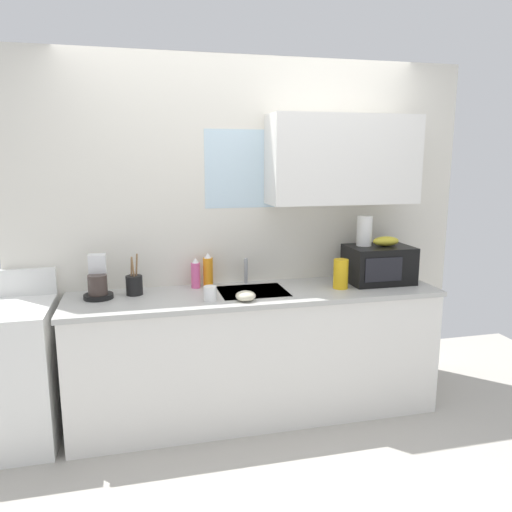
% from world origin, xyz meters
% --- Properties ---
extents(kitchen_wall_assembly, '(3.32, 0.42, 2.50)m').
position_xyz_m(kitchen_wall_assembly, '(0.14, 0.31, 1.36)').
color(kitchen_wall_assembly, silver).
rests_on(kitchen_wall_assembly, ground).
extents(counter_unit, '(2.55, 0.63, 0.90)m').
position_xyz_m(counter_unit, '(-0.00, 0.00, 0.46)').
color(counter_unit, white).
rests_on(counter_unit, ground).
extents(sink_faucet, '(0.03, 0.03, 0.19)m').
position_xyz_m(sink_faucet, '(-0.02, 0.24, 0.99)').
color(sink_faucet, '#B2B5BA').
rests_on(sink_faucet, counter_unit).
extents(stove_range, '(0.60, 0.60, 1.08)m').
position_xyz_m(stove_range, '(-1.62, 0.00, 0.46)').
color(stove_range, white).
rests_on(stove_range, ground).
extents(microwave, '(0.46, 0.35, 0.27)m').
position_xyz_m(microwave, '(0.94, 0.05, 1.04)').
color(microwave, black).
rests_on(microwave, counter_unit).
extents(banana_bunch, '(0.20, 0.11, 0.07)m').
position_xyz_m(banana_bunch, '(0.99, 0.05, 1.20)').
color(banana_bunch, gold).
rests_on(banana_bunch, microwave).
extents(paper_towel_roll, '(0.11, 0.11, 0.22)m').
position_xyz_m(paper_towel_roll, '(0.84, 0.10, 1.28)').
color(paper_towel_roll, white).
rests_on(paper_towel_roll, microwave).
extents(coffee_maker, '(0.19, 0.21, 0.28)m').
position_xyz_m(coffee_maker, '(-1.04, 0.11, 1.00)').
color(coffee_maker, black).
rests_on(coffee_maker, counter_unit).
extents(dish_soap_bottle_orange, '(0.07, 0.07, 0.24)m').
position_xyz_m(dish_soap_bottle_orange, '(-0.30, 0.22, 1.01)').
color(dish_soap_bottle_orange, orange).
rests_on(dish_soap_bottle_orange, counter_unit).
extents(dish_soap_bottle_pink, '(0.06, 0.06, 0.21)m').
position_xyz_m(dish_soap_bottle_pink, '(-0.39, 0.21, 1.00)').
color(dish_soap_bottle_pink, '#E55999').
rests_on(dish_soap_bottle_pink, counter_unit).
extents(cereal_canister, '(0.10, 0.10, 0.21)m').
position_xyz_m(cereal_canister, '(0.60, -0.05, 1.00)').
color(cereal_canister, gold).
rests_on(cereal_canister, counter_unit).
extents(mug_white, '(0.08, 0.08, 0.09)m').
position_xyz_m(mug_white, '(-0.34, -0.14, 0.95)').
color(mug_white, white).
rests_on(mug_white, counter_unit).
extents(utensil_crock, '(0.11, 0.11, 0.28)m').
position_xyz_m(utensil_crock, '(-0.81, 0.12, 0.97)').
color(utensil_crock, black).
rests_on(utensil_crock, counter_unit).
extents(small_bowl, '(0.13, 0.13, 0.06)m').
position_xyz_m(small_bowl, '(-0.12, -0.20, 0.93)').
color(small_bowl, beige).
rests_on(small_bowl, counter_unit).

